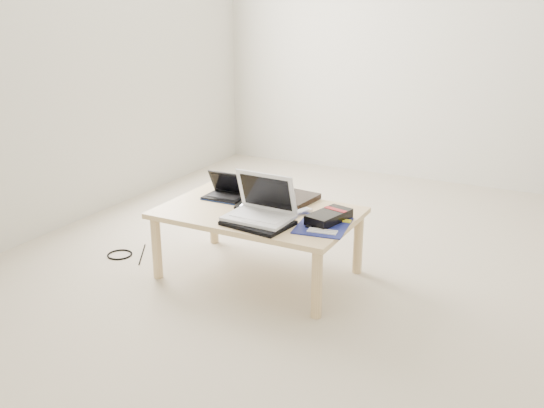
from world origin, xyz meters
The scene contains 13 objects.
ground centered at (0.00, 0.00, 0.00)m, with size 4.00×4.00×0.00m, color beige.
coffee_table centered at (-0.39, -0.44, 0.35)m, with size 1.10×0.70×0.40m.
book centered at (-0.33, -0.19, 0.42)m, with size 0.35×0.30×0.03m.
netbook centered at (-0.67, -0.33, 0.43)m, with size 0.24×0.18×0.16m.
tablet centered at (-0.40, -0.35, 0.41)m, with size 0.31×0.25×0.02m.
remote centered at (-0.16, -0.42, 0.41)m, with size 0.12×0.24×0.02m.
neoprene_sleeve centered at (-0.28, -0.63, 0.41)m, with size 0.34×0.25×0.02m, color black.
white_laptop centered at (-0.29, -0.58, 0.47)m, with size 0.36×0.26×0.24m.
motherboard centered at (0.04, -0.49, 0.40)m, with size 0.31×0.36×0.02m.
gpu_box centered at (0.04, -0.42, 0.43)m, with size 0.19×0.29×0.06m.
cable_coil centered at (-0.45, -0.46, 0.41)m, with size 0.09×0.09×0.01m, color black.
floor_cable_coil centered at (-1.30, -0.60, 0.01)m, with size 0.16×0.16×0.01m, color black.
floor_cable_trail centered at (-1.18, -0.52, 0.00)m, with size 0.01×0.01×0.32m, color black.
Camera 1 is at (1.18, -3.26, 1.54)m, focal length 40.00 mm.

